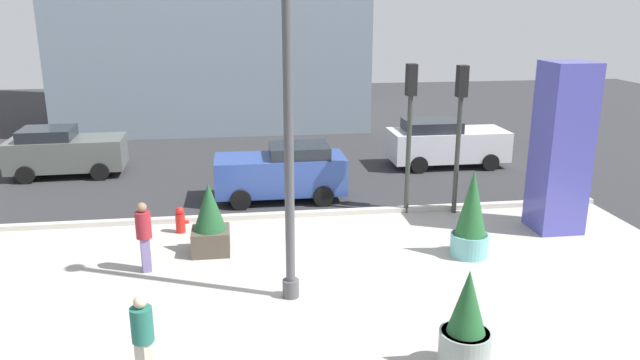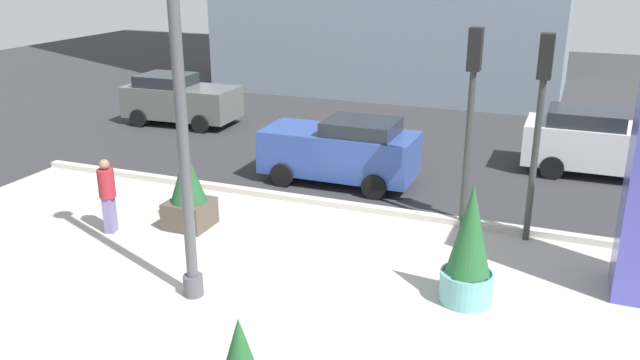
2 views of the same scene
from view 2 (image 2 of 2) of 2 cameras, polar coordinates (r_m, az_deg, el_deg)
ground_plane at (r=16.83m, az=3.01°, el=-1.43°), size 60.00×60.00×0.00m
plaza_pavement at (r=11.83m, az=-6.58°, el=-10.96°), size 18.00×10.00×0.02m
curb_strip at (r=16.02m, az=2.00°, el=-2.19°), size 18.00×0.24×0.16m
lamp_post at (r=11.09m, az=-12.07°, el=6.48°), size 0.44×0.44×7.28m
potted_plant_mid_plaza at (r=14.96m, az=-11.41°, el=-1.00°), size 0.94×0.94×1.85m
potted_plant_by_pillar at (r=11.76m, az=12.87°, el=-5.96°), size 0.94×0.94×2.24m
fire_hydrant at (r=16.79m, az=-11.02°, el=-0.48°), size 0.36×0.26×0.75m
traffic_light_corner at (r=14.46m, az=13.08°, el=7.12°), size 0.28×0.42×4.46m
traffic_light_far_side at (r=14.11m, az=18.69°, el=6.26°), size 0.28×0.42×4.43m
car_curb_west at (r=19.88m, az=23.68°, el=2.97°), size 4.51×2.11×1.82m
car_passing_lane at (r=24.43m, az=-12.10°, el=6.89°), size 4.11×2.19×1.78m
car_far_lane at (r=17.57m, az=1.87°, el=2.61°), size 4.14×1.98×1.79m
pedestrian_crossing at (r=15.08m, az=-18.06°, el=-1.02°), size 0.44×0.44×1.71m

